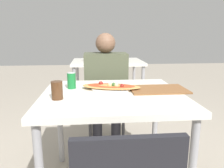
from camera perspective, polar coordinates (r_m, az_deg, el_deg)
The scene contains 8 objects.
dining_table at distance 1.61m, azimuth 0.09°, elevation -5.29°, with size 1.01×0.90×0.77m.
chair_far_seated at distance 2.41m, azimuth -1.76°, elevation -3.91°, with size 0.40×0.40×0.88m.
person_seated at distance 2.25m, azimuth -1.63°, elevation 0.46°, with size 0.43×0.28×1.20m.
pizza_main at distance 1.68m, azimuth -0.21°, elevation -0.77°, with size 0.49×0.30×0.06m.
soda_can at distance 1.73m, azimuth -10.53°, elevation 0.89°, with size 0.07×0.07×0.12m.
drink_glass at distance 1.47m, azimuth -14.16°, elevation -1.61°, with size 0.07×0.07×0.12m.
serving_tray at distance 1.70m, azimuth 11.97°, elevation -1.36°, with size 0.42×0.28×0.01m.
background_table at distance 3.48m, azimuth -1.85°, elevation 5.11°, with size 1.10×0.80×0.89m.
Camera 1 is at (-0.14, -1.52, 1.20)m, focal length 35.00 mm.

